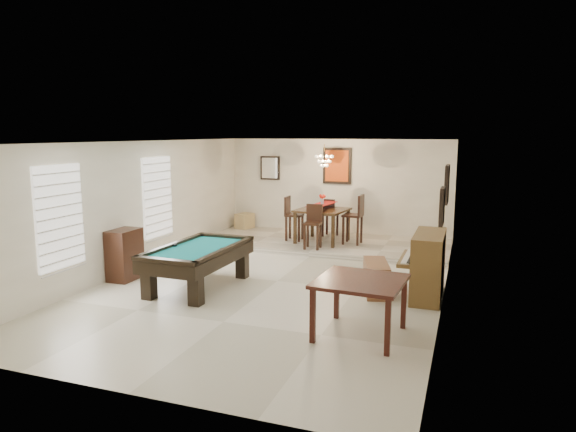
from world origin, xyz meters
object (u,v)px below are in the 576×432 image
Objects in this scene: upright_piano at (420,265)px; dining_table at (322,223)px; dining_chair_east at (353,219)px; chandelier at (324,156)px; square_table at (360,307)px; corner_bench at (245,221)px; dining_chair_west at (294,219)px; dining_chair_south at (313,227)px; flower_vase at (322,199)px; piano_bench at (376,278)px; dining_chair_north at (330,217)px; apothecary_chest at (125,255)px; pool_table at (199,268)px.

upright_piano is 4.11m from dining_table.
dining_chair_east is 1.99× the size of chandelier.
dining_chair_east is at bearing 103.60° from square_table.
square_table is at bearing -53.87° from corner_bench.
dining_table is 0.71m from dining_chair_west.
dining_table is 1.88× the size of chandelier.
corner_bench is at bearing 157.62° from dining_table.
upright_piano is at bearing -45.62° from dining_chair_south.
dining_chair_south is at bearing -91.27° from chandelier.
dining_chair_east is (0.74, 0.05, -0.46)m from flower_vase.
corner_bench is at bearing 140.78° from dining_chair_south.
dining_chair_east is at bearing 109.35° from piano_bench.
upright_piano reaches higher than dining_chair_north.
dining_chair_south is at bearing -39.08° from dining_chair_east.
dining_table is 1.11× the size of dining_chair_south.
square_table is 1.97m from piano_bench.
dining_chair_west is (-0.70, -0.03, -0.51)m from flower_vase.
corner_bench is (-2.54, 1.83, -0.30)m from dining_chair_south.
corner_bench is (-2.54, 0.27, -0.28)m from dining_chair_north.
flower_vase is at bearing -83.34° from dining_chair_east.
dining_chair_north reaches higher than square_table.
apothecary_chest is at bearing -134.08° from dining_chair_south.
dining_chair_east reaches higher than dining_table.
dining_table is at bearing 86.26° from dining_chair_south.
dining_table is at bearing 129.72° from upright_piano.
piano_bench is 4.13m from dining_chair_west.
dining_chair_north reaches higher than piano_bench.
piano_bench is 1.02× the size of apothecary_chest.
apothecary_chest is at bearing -170.69° from piano_bench.
dining_chair_east is at bearing 49.11° from apothecary_chest.
dining_chair_south is at bearing -90.26° from dining_table.
dining_table is 1.62m from chandelier.
dining_chair_south reaches higher than square_table.
dining_chair_west is at bearing -171.42° from chandelier.
pool_table is 1.99× the size of dining_chair_west.
piano_bench is at bearing -59.59° from flower_vase.
dining_table is at bearing -89.96° from dining_chair_west.
dining_table is 0.78m from dining_chair_south.
upright_piano is 1.18× the size of dining_table.
dining_table is at bearing 120.41° from piano_bench.
flower_vase is at bearing -22.38° from corner_bench.
dining_table is 0.59m from flower_vase.
chandelier reaches higher than dining_chair_west.
piano_bench is 3.75m from dining_table.
square_table is 5.62m from flower_vase.
square_table is 2.13m from upright_piano.
dining_chair_west is 1.70m from chandelier.
chandelier reaches higher than upright_piano.
chandelier is (0.02, 0.07, 1.02)m from flower_vase.
dining_table is at bearing 74.79° from pool_table.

